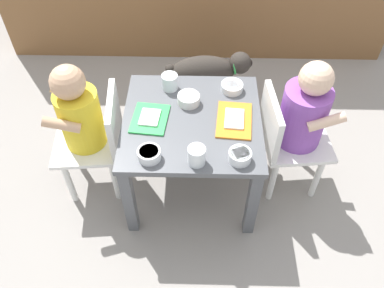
# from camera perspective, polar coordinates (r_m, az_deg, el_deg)

# --- Properties ---
(ground_plane) EXTENTS (7.00, 7.00, 0.00)m
(ground_plane) POSITION_cam_1_polar(r_m,az_deg,el_deg) (1.92, 0.00, -5.54)
(ground_plane) COLOR gray
(dining_table) EXTENTS (0.56, 0.55, 0.43)m
(dining_table) POSITION_cam_1_polar(r_m,az_deg,el_deg) (1.64, 0.00, 1.74)
(dining_table) COLOR #515459
(dining_table) RESTS_ON ground
(seated_child_left) EXTENTS (0.30, 0.30, 0.68)m
(seated_child_left) POSITION_cam_1_polar(r_m,az_deg,el_deg) (1.67, -15.29, 3.62)
(seated_child_left) COLOR white
(seated_child_left) RESTS_ON ground
(seated_child_right) EXTENTS (0.31, 0.31, 0.68)m
(seated_child_right) POSITION_cam_1_polar(r_m,az_deg,el_deg) (1.67, 15.31, 3.88)
(seated_child_right) COLOR white
(seated_child_right) RESTS_ON ground
(dog) EXTENTS (0.47, 0.21, 0.30)m
(dog) POSITION_cam_1_polar(r_m,az_deg,el_deg) (2.19, 2.19, 10.33)
(dog) COLOR #332D28
(dog) RESTS_ON ground
(food_tray_left) EXTENTS (0.16, 0.19, 0.02)m
(food_tray_left) POSITION_cam_1_polar(r_m,az_deg,el_deg) (1.59, -6.06, 3.68)
(food_tray_left) COLOR green
(food_tray_left) RESTS_ON dining_table
(food_tray_right) EXTENTS (0.15, 0.22, 0.02)m
(food_tray_right) POSITION_cam_1_polar(r_m,az_deg,el_deg) (1.59, 6.07, 3.48)
(food_tray_right) COLOR orange
(food_tray_right) RESTS_ON dining_table
(water_cup_left) EXTENTS (0.07, 0.07, 0.07)m
(water_cup_left) POSITION_cam_1_polar(r_m,az_deg,el_deg) (1.72, -3.20, 8.77)
(water_cup_left) COLOR white
(water_cup_left) RESTS_ON dining_table
(water_cup_right) EXTENTS (0.07, 0.07, 0.07)m
(water_cup_right) POSITION_cam_1_polar(r_m,az_deg,el_deg) (1.42, 0.66, -1.78)
(water_cup_right) COLOR white
(water_cup_right) RESTS_ON dining_table
(cereal_bowl_right_side) EXTENTS (0.09, 0.09, 0.04)m
(cereal_bowl_right_side) POSITION_cam_1_polar(r_m,az_deg,el_deg) (1.45, -6.17, -1.43)
(cereal_bowl_right_side) COLOR white
(cereal_bowl_right_side) RESTS_ON dining_table
(veggie_bowl_far) EXTENTS (0.09, 0.09, 0.03)m
(veggie_bowl_far) POSITION_cam_1_polar(r_m,az_deg,el_deg) (1.72, 5.75, 8.17)
(veggie_bowl_far) COLOR white
(veggie_bowl_far) RESTS_ON dining_table
(cereal_bowl_left_side) EXTENTS (0.09, 0.09, 0.04)m
(cereal_bowl_left_side) POSITION_cam_1_polar(r_m,az_deg,el_deg) (1.65, -0.48, 6.48)
(cereal_bowl_left_side) COLOR white
(cereal_bowl_left_side) RESTS_ON dining_table
(veggie_bowl_near) EXTENTS (0.08, 0.08, 0.04)m
(veggie_bowl_near) POSITION_cam_1_polar(r_m,az_deg,el_deg) (1.44, 6.88, -1.68)
(veggie_bowl_near) COLOR white
(veggie_bowl_near) RESTS_ON dining_table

